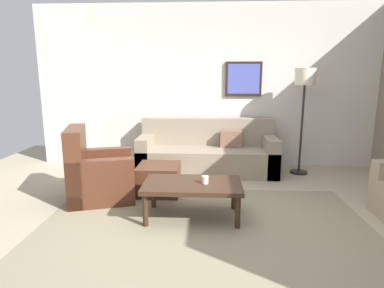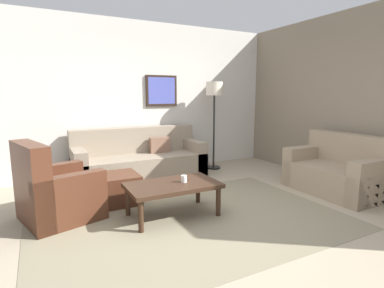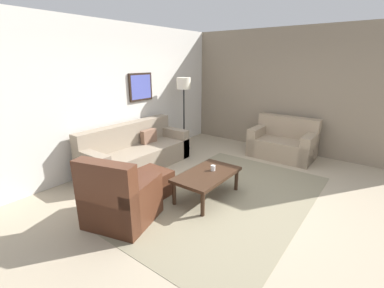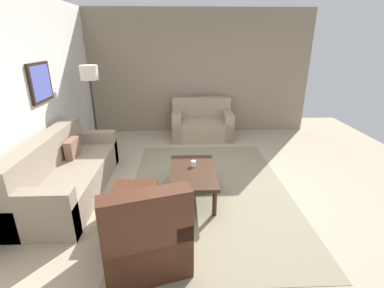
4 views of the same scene
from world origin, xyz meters
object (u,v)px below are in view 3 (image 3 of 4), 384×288
Objects in this scene: armchair_leather at (119,202)px; couch_loveseat at (283,143)px; coffee_table at (207,176)px; framed_artwork at (141,87)px; cup at (213,168)px; couch_main at (135,153)px; lamp_standing at (184,91)px; ottoman at (150,184)px.

couch_loveseat is at bearing -12.00° from armchair_leather.
coffee_table is at bearing -22.06° from armchair_leather.
coffee_table is (-2.61, 0.31, 0.06)m from couch_loveseat.
couch_loveseat is at bearing -54.40° from framed_artwork.
cup is (1.43, -0.54, 0.15)m from armchair_leather.
armchair_leather is 2.97m from framed_artwork.
armchair_leather is at bearing 168.00° from couch_loveseat.
couch_main is 1.89m from lamp_standing.
lamp_standing reaches higher than ottoman.
lamp_standing is at bearing 49.78° from cup.
coffee_table is 12.85× the size of cup.
armchair_leather reaches higher than couch_main.
framed_artwork is (-1.84, 2.57, 1.24)m from couch_loveseat.
couch_loveseat reaches higher than cup.
ottoman is at bearing 161.13° from couch_loveseat.
ottoman is 0.51× the size of coffee_table.
coffee_table is (0.50, -0.76, 0.16)m from ottoman.
couch_main reaches higher than cup.
lamp_standing is at bearing 113.48° from couch_loveseat.
armchair_leather is at bearing -137.21° from couch_main.
armchair_leather is 1.54m from cup.
cup reaches higher than coffee_table.
framed_artwork is (0.77, 2.26, 1.18)m from coffee_table.
couch_loveseat is at bearing -6.71° from coffee_table.
ottoman is at bearing 16.34° from armchair_leather.
couch_loveseat is at bearing -66.52° from lamp_standing.
cup is 0.05× the size of lamp_standing.
couch_loveseat is at bearing -6.73° from cup.
couch_loveseat is 1.35× the size of armchair_leather.
ottoman is at bearing 123.30° from coffee_table.
couch_main is 1.88m from coffee_table.
couch_main is 4.02× the size of ottoman.
framed_artwork is (-0.92, 0.44, 0.13)m from lamp_standing.
couch_main is 1.44m from framed_artwork.
armchair_leather is 1.59× the size of framed_artwork.
coffee_table is at bearing 173.29° from couch_loveseat.
coffee_table is (1.29, -0.52, 0.05)m from armchair_leather.
couch_main is at bearing 84.99° from coffee_table.
framed_artwork reaches higher than couch_main.
couch_loveseat is 3.99m from armchair_leather.
couch_main is 1.32× the size of lamp_standing.
couch_main is at bearing 59.34° from ottoman.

